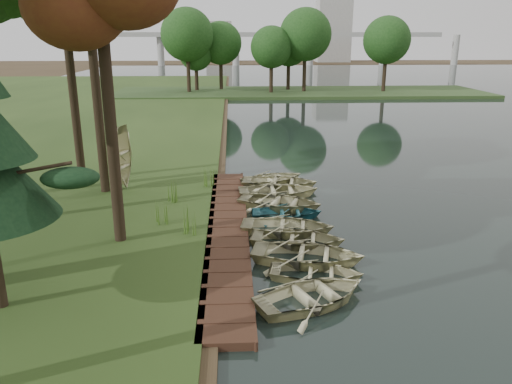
{
  "coord_description": "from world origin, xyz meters",
  "views": [
    {
      "loc": [
        -1.38,
        -18.73,
        7.6
      ],
      "look_at": [
        -0.41,
        1.03,
        1.41
      ],
      "focal_mm": 35.0,
      "sensor_mm": 36.0,
      "label": 1
    }
  ],
  "objects_px": {
    "boardwalk": "(228,230)",
    "stored_rowboat": "(125,182)",
    "rowboat_2": "(308,252)",
    "rowboat_1": "(316,271)",
    "rowboat_0": "(313,293)"
  },
  "relations": [
    {
      "from": "rowboat_0",
      "to": "boardwalk",
      "type": "bearing_deg",
      "value": -0.2
    },
    {
      "from": "rowboat_2",
      "to": "stored_rowboat",
      "type": "relative_size",
      "value": 1.23
    },
    {
      "from": "rowboat_2",
      "to": "rowboat_1",
      "type": "bearing_deg",
      "value": -162.67
    },
    {
      "from": "boardwalk",
      "to": "rowboat_1",
      "type": "bearing_deg",
      "value": -55.9
    },
    {
      "from": "boardwalk",
      "to": "rowboat_2",
      "type": "height_order",
      "value": "rowboat_2"
    },
    {
      "from": "boardwalk",
      "to": "stored_rowboat",
      "type": "relative_size",
      "value": 5.06
    },
    {
      "from": "boardwalk",
      "to": "rowboat_1",
      "type": "xyz_separation_m",
      "value": [
        2.88,
        -4.25,
        0.21
      ]
    },
    {
      "from": "boardwalk",
      "to": "rowboat_2",
      "type": "xyz_separation_m",
      "value": [
        2.79,
        -3.01,
        0.3
      ]
    },
    {
      "from": "rowboat_2",
      "to": "stored_rowboat",
      "type": "xyz_separation_m",
      "value": [
        -7.95,
        8.54,
        0.18
      ]
    },
    {
      "from": "rowboat_0",
      "to": "rowboat_1",
      "type": "relative_size",
      "value": 1.17
    },
    {
      "from": "boardwalk",
      "to": "stored_rowboat",
      "type": "bearing_deg",
      "value": 133.02
    },
    {
      "from": "boardwalk",
      "to": "rowboat_1",
      "type": "relative_size",
      "value": 5.27
    },
    {
      "from": "boardwalk",
      "to": "stored_rowboat",
      "type": "height_order",
      "value": "stored_rowboat"
    },
    {
      "from": "rowboat_2",
      "to": "rowboat_0",
      "type": "bearing_deg",
      "value": -172.1
    },
    {
      "from": "rowboat_1",
      "to": "stored_rowboat",
      "type": "height_order",
      "value": "stored_rowboat"
    }
  ]
}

